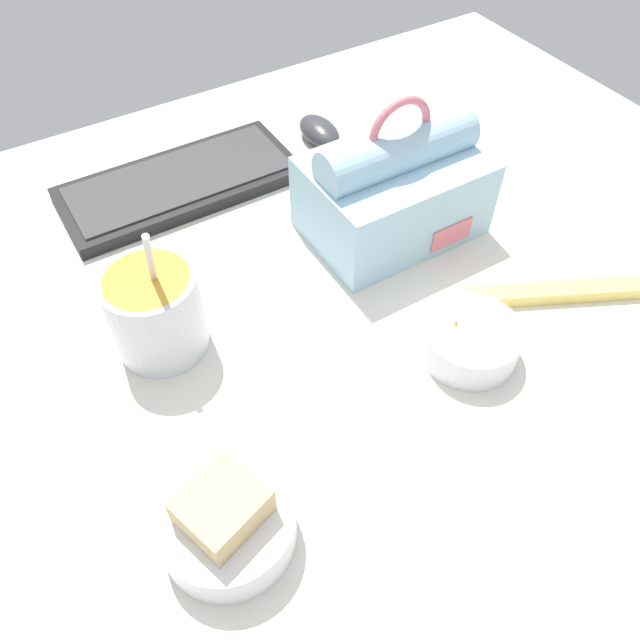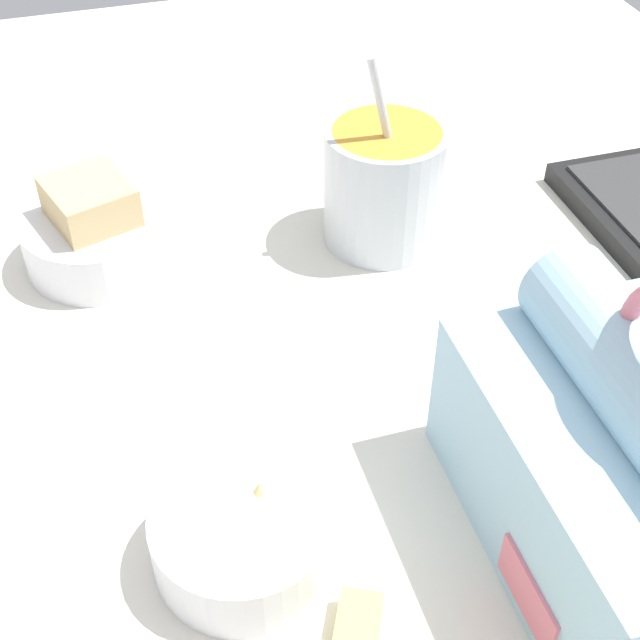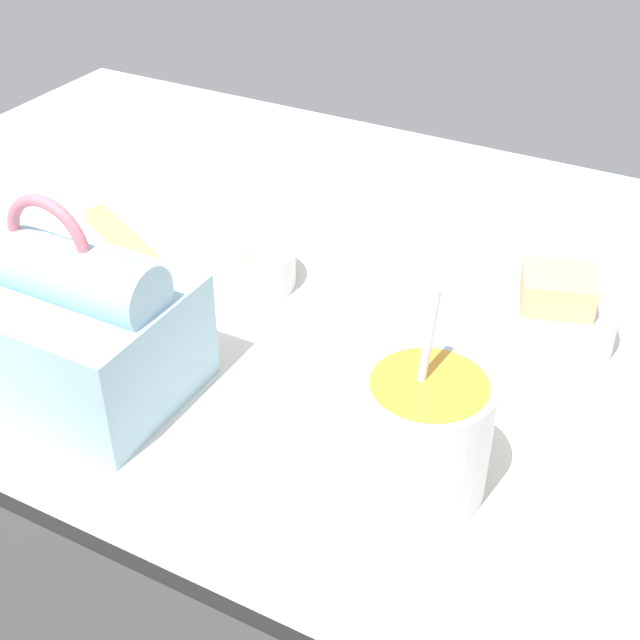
# 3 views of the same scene
# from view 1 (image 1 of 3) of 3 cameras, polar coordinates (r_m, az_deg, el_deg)

# --- Properties ---
(desk_surface) EXTENTS (1.40, 1.10, 0.02)m
(desk_surface) POSITION_cam_1_polar(r_m,az_deg,el_deg) (0.70, -0.45, -2.30)
(desk_surface) COLOR silver
(desk_surface) RESTS_ON ground
(keyboard) EXTENTS (0.32, 0.14, 0.02)m
(keyboard) POSITION_cam_1_polar(r_m,az_deg,el_deg) (0.90, -12.69, 12.12)
(keyboard) COLOR black
(keyboard) RESTS_ON desk_surface
(lunch_bag) EXTENTS (0.21, 0.15, 0.19)m
(lunch_bag) POSITION_cam_1_polar(r_m,az_deg,el_deg) (0.79, 6.75, 11.88)
(lunch_bag) COLOR #9EC6DB
(lunch_bag) RESTS_ON desk_surface
(soup_cup) EXTENTS (0.10, 0.10, 0.17)m
(soup_cup) POSITION_cam_1_polar(r_m,az_deg,el_deg) (0.67, -14.79, 0.79)
(soup_cup) COLOR silver
(soup_cup) RESTS_ON desk_surface
(bento_bowl_sandwich) EXTENTS (0.12, 0.12, 0.08)m
(bento_bowl_sandwich) POSITION_cam_1_polar(r_m,az_deg,el_deg) (0.56, -8.55, -17.79)
(bento_bowl_sandwich) COLOR silver
(bento_bowl_sandwich) RESTS_ON desk_surface
(bento_bowl_snacks) EXTENTS (0.11, 0.11, 0.05)m
(bento_bowl_snacks) POSITION_cam_1_polar(r_m,az_deg,el_deg) (0.69, 13.53, -1.78)
(bento_bowl_snacks) COLOR silver
(bento_bowl_snacks) RESTS_ON desk_surface
(computer_mouse) EXTENTS (0.05, 0.09, 0.03)m
(computer_mouse) POSITION_cam_1_polar(r_m,az_deg,el_deg) (0.98, -0.06, 16.88)
(computer_mouse) COLOR #333338
(computer_mouse) RESTS_ON desk_surface
(chopstick_case) EXTENTS (0.19, 0.11, 0.02)m
(chopstick_case) POSITION_cam_1_polar(r_m,az_deg,el_deg) (0.78, 20.62, 2.36)
(chopstick_case) COLOR #EFD666
(chopstick_case) RESTS_ON desk_surface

